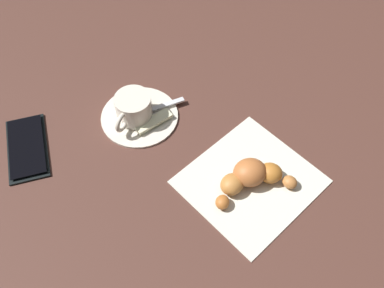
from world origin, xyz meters
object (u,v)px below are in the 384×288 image
object	(u,v)px
teaspoon	(140,113)
croissant	(251,177)
sugar_packet	(153,121)
cell_phone	(27,147)
saucer	(139,116)
espresso_cup	(133,108)
napkin	(250,181)

from	to	relation	value
teaspoon	croissant	xyz separation A→B (m)	(-0.22, -0.05, 0.01)
sugar_packet	cell_phone	xyz separation A→B (m)	(0.10, 0.19, -0.01)
saucer	espresso_cup	size ratio (longest dim) A/B	1.62
sugar_packet	espresso_cup	bearing A→B (deg)	121.66
croissant	saucer	bearing A→B (deg)	12.53
saucer	sugar_packet	distance (m)	0.03
espresso_cup	napkin	xyz separation A→B (m)	(-0.22, -0.06, -0.03)
teaspoon	sugar_packet	distance (m)	0.03
espresso_cup	teaspoon	size ratio (longest dim) A/B	0.69
sugar_packet	croissant	world-z (taller)	croissant
napkin	espresso_cup	bearing A→B (deg)	15.14
cell_phone	napkin	bearing A→B (deg)	-141.38
sugar_packet	napkin	world-z (taller)	sugar_packet
saucer	sugar_packet	xyz separation A→B (m)	(-0.03, -0.01, 0.01)
sugar_packet	saucer	bearing A→B (deg)	109.02
napkin	saucer	bearing A→B (deg)	13.14
teaspoon	croissant	size ratio (longest dim) A/B	0.93
napkin	croissant	xyz separation A→B (m)	(-0.00, 0.00, 0.02)
teaspoon	espresso_cup	bearing A→B (deg)	77.21
teaspoon	sugar_packet	size ratio (longest dim) A/B	1.79
saucer	croissant	distance (m)	0.23
saucer	cell_phone	world-z (taller)	same
sugar_packet	teaspoon	bearing A→B (deg)	106.05
croissant	cell_phone	world-z (taller)	croissant
croissant	cell_phone	distance (m)	0.38
espresso_cup	croissant	bearing A→B (deg)	-165.47
saucer	teaspoon	xyz separation A→B (m)	(-0.00, -0.00, 0.01)
croissant	espresso_cup	bearing A→B (deg)	14.53
saucer	cell_phone	size ratio (longest dim) A/B	0.92
saucer	espresso_cup	xyz separation A→B (m)	(0.00, 0.01, 0.03)
teaspoon	cell_phone	world-z (taller)	teaspoon
saucer	croissant	size ratio (longest dim) A/B	1.03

